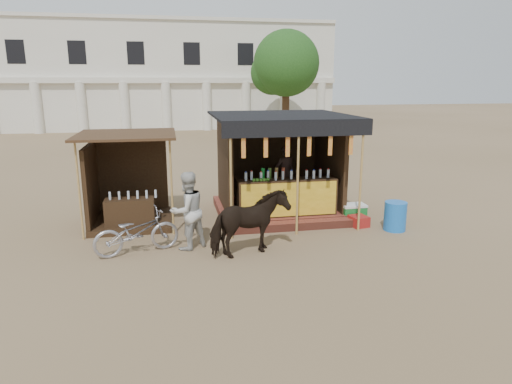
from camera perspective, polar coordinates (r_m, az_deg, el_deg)
The scene contains 11 objects.
ground at distance 9.59m, azimuth 1.83°, elevation -8.64°, with size 120.00×120.00×0.00m, color #846B4C.
main_stall at distance 12.64m, azimuth 2.99°, elevation 1.73°, with size 3.60×3.61×2.78m.
secondary_stall at distance 12.26m, azimuth -16.20°, elevation -0.02°, with size 2.40×2.40×2.38m.
cow at distance 9.66m, azimuth -0.85°, elevation -4.00°, with size 0.76×1.67×1.41m, color black.
motorbike at distance 10.17m, azimuth -14.70°, elevation -4.86°, with size 0.64×1.84×0.97m, color #A09FA8.
bystander at distance 10.14m, azimuth -8.56°, elevation -2.33°, with size 0.85×0.66×1.74m, color #BBBAB4.
blue_barrel at distance 11.92m, azimuth 17.00°, elevation -2.90°, with size 0.55×0.55×0.73m, color blue.
red_crate at distance 12.05m, azimuth 12.71°, elevation -3.57°, with size 0.41×0.44×0.27m, color maroon.
cooler at distance 12.45m, azimuth 12.04°, elevation -2.51°, with size 0.65×0.45×0.46m.
background_building at distance 38.59m, azimuth -11.29°, elevation 13.95°, with size 26.00×7.45×8.18m.
tree at distance 31.77m, azimuth 3.39°, elevation 15.46°, with size 4.50×4.40×7.00m.
Camera 1 is at (-1.98, -8.65, 3.64)m, focal length 32.00 mm.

